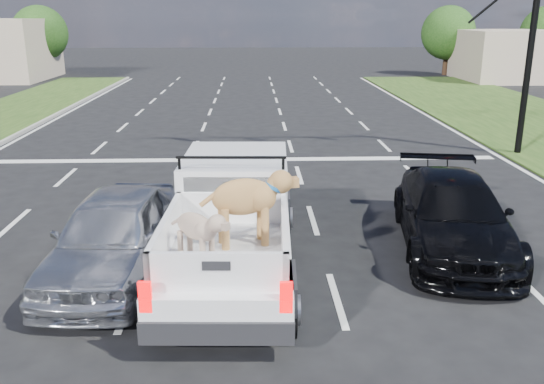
{
  "coord_description": "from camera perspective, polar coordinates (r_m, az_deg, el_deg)",
  "views": [
    {
      "loc": [
        0.33,
        -8.78,
        4.65
      ],
      "look_at": [
        0.71,
        2.0,
        1.32
      ],
      "focal_mm": 38.0,
      "sensor_mm": 36.0,
      "label": 1
    }
  ],
  "objects": [
    {
      "name": "building_right",
      "position": [
        48.04,
        25.38,
        12.14
      ],
      "size": [
        12.0,
        7.0,
        3.6
      ],
      "primitive_type": "cube",
      "color": "tan",
      "rests_on": "ground"
    },
    {
      "name": "pickup_truck",
      "position": [
        10.69,
        -3.92,
        -2.59
      ],
      "size": [
        2.43,
        6.0,
        2.22
      ],
      "rotation": [
        0.0,
        0.0,
        -0.04
      ],
      "color": "black",
      "rests_on": "ground"
    },
    {
      "name": "ground",
      "position": [
        9.94,
        -3.77,
        -10.78
      ],
      "size": [
        160.0,
        160.0,
        0.0
      ],
      "primitive_type": "plane",
      "color": "black",
      "rests_on": "ground"
    },
    {
      "name": "black_coupe",
      "position": [
        12.35,
        17.47,
        -2.12
      ],
      "size": [
        2.84,
        5.37,
        1.48
      ],
      "primitive_type": "imported",
      "rotation": [
        0.0,
        0.0,
        -0.16
      ],
      "color": "black",
      "rests_on": "ground"
    },
    {
      "name": "tree_far_c",
      "position": [
        49.57,
        -22.0,
        14.37
      ],
      "size": [
        4.2,
        4.2,
        5.4
      ],
      "color": "#332114",
      "rests_on": "ground"
    },
    {
      "name": "silver_sedan",
      "position": [
        10.92,
        -15.33,
        -4.16
      ],
      "size": [
        2.18,
        4.78,
        1.59
      ],
      "primitive_type": "imported",
      "rotation": [
        0.0,
        0.0,
        -0.07
      ],
      "color": "silver",
      "rests_on": "ground"
    },
    {
      "name": "road_markings",
      "position": [
        16.03,
        -3.13,
        0.28
      ],
      "size": [
        17.75,
        60.0,
        0.01
      ],
      "color": "silver",
      "rests_on": "ground"
    },
    {
      "name": "traffic_signal",
      "position": [
        20.46,
        18.35,
        16.53
      ],
      "size": [
        9.11,
        0.31,
        7.0
      ],
      "color": "black",
      "rests_on": "ground"
    },
    {
      "name": "tree_far_d",
      "position": [
        49.35,
        17.06,
        14.84
      ],
      "size": [
        4.2,
        4.2,
        5.4
      ],
      "color": "#332114",
      "rests_on": "ground"
    }
  ]
}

